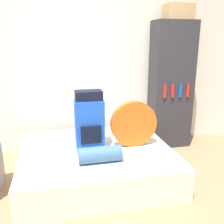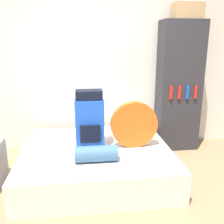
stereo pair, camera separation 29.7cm
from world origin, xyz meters
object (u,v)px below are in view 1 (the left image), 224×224
at_px(backpack, 89,121).
at_px(sleeping_roll, 100,154).
at_px(bookshelf, 171,86).
at_px(cardboard_box, 179,12).
at_px(tent_bag, 134,124).

height_order(backpack, sleeping_roll, backpack).
xyz_separation_m(bookshelf, cardboard_box, (0.04, -0.02, 1.07)).
bearing_deg(sleeping_roll, backpack, 97.22).
relative_size(tent_bag, cardboard_box, 1.43).
height_order(sleeping_roll, bookshelf, bookshelf).
xyz_separation_m(backpack, cardboard_box, (1.41, 0.65, 1.32)).
height_order(backpack, bookshelf, bookshelf).
relative_size(tent_bag, sleeping_roll, 1.23).
bearing_deg(tent_bag, sleeping_roll, -144.50).
bearing_deg(tent_bag, backpack, 173.10).
xyz_separation_m(backpack, tent_bag, (0.54, -0.06, -0.06)).
relative_size(backpack, sleeping_roll, 1.53).
relative_size(bookshelf, cardboard_box, 4.78).
distance_m(backpack, cardboard_box, 2.04).
distance_m(backpack, sleeping_roll, 0.49).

